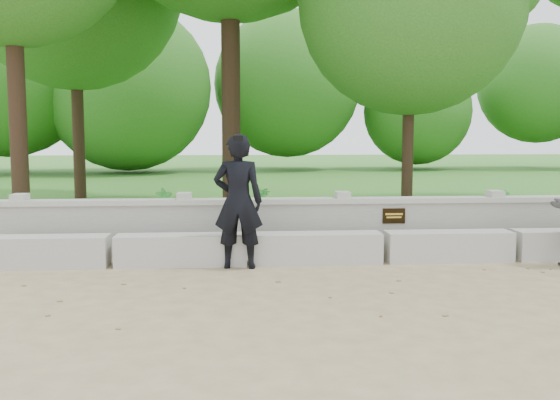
# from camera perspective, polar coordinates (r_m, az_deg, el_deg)

# --- Properties ---
(ground) EXTENTS (80.00, 80.00, 0.00)m
(ground) POSITION_cam_1_polar(r_m,az_deg,el_deg) (7.74, 12.78, -8.36)
(ground) COLOR tan
(ground) RESTS_ON ground
(lawn) EXTENTS (40.00, 22.00, 0.25)m
(lawn) POSITION_cam_1_polar(r_m,az_deg,el_deg) (21.36, 1.68, 1.19)
(lawn) COLOR #376620
(lawn) RESTS_ON ground
(concrete_bench) EXTENTS (11.90, 0.45, 0.45)m
(concrete_bench) POSITION_cam_1_polar(r_m,az_deg,el_deg) (9.49, 9.43, -4.27)
(concrete_bench) COLOR #BAB8B0
(concrete_bench) RESTS_ON ground
(parapet_wall) EXTENTS (12.50, 0.35, 0.90)m
(parapet_wall) POSITION_cam_1_polar(r_m,az_deg,el_deg) (10.12, 8.51, -2.24)
(parapet_wall) COLOR #AFADA5
(parapet_wall) RESTS_ON ground
(man_main) EXTENTS (0.74, 0.66, 1.92)m
(man_main) POSITION_cam_1_polar(r_m,az_deg,el_deg) (8.86, -3.85, -0.13)
(man_main) COLOR black
(man_main) RESTS_ON ground
(shrub_a) EXTENTS (0.42, 0.39, 0.66)m
(shrub_a) POSITION_cam_1_polar(r_m,az_deg,el_deg) (11.93, -10.49, -0.48)
(shrub_a) COLOR green
(shrub_a) RESTS_ON lawn
(shrub_b) EXTENTS (0.44, 0.47, 0.68)m
(shrub_b) POSITION_cam_1_polar(r_m,az_deg,el_deg) (11.67, 19.61, -0.81)
(shrub_b) COLOR green
(shrub_b) RESTS_ON lawn
(shrub_d) EXTENTS (0.47, 0.47, 0.63)m
(shrub_d) POSITION_cam_1_polar(r_m,az_deg,el_deg) (11.90, -1.75, -0.47)
(shrub_d) COLOR green
(shrub_d) RESTS_ON lawn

